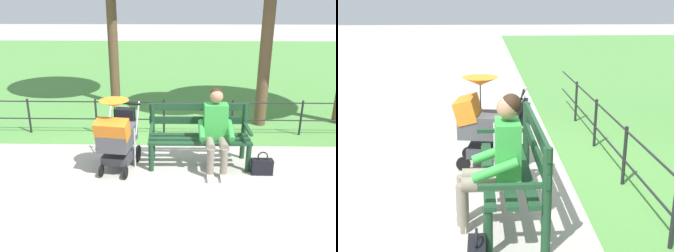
# 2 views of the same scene
# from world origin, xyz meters

# --- Properties ---
(ground_plane) EXTENTS (60.00, 60.00, 0.00)m
(ground_plane) POSITION_xyz_m (0.00, 0.00, 0.00)
(ground_plane) COLOR #ADA89E
(park_bench) EXTENTS (1.61, 0.62, 0.96)m
(park_bench) POSITION_xyz_m (-0.60, -0.12, 0.53)
(park_bench) COLOR #193D23
(park_bench) RESTS_ON ground
(person_on_bench) EXTENTS (0.54, 0.74, 1.28)m
(person_on_bench) POSITION_xyz_m (-0.85, 0.11, 0.68)
(person_on_bench) COLOR slate
(person_on_bench) RESTS_ON ground
(stroller) EXTENTS (0.62, 0.94, 1.15)m
(stroller) POSITION_xyz_m (0.65, 0.18, 0.59)
(stroller) COLOR black
(stroller) RESTS_ON ground
(park_fence) EXTENTS (7.98, 0.04, 0.70)m
(park_fence) POSITION_xyz_m (-0.28, -1.38, 0.42)
(park_fence) COLOR black
(park_fence) RESTS_ON ground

